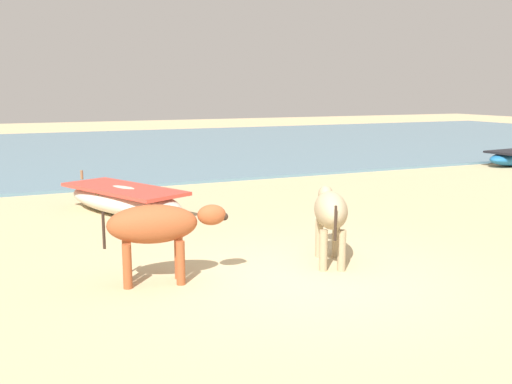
# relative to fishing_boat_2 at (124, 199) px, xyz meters

# --- Properties ---
(ground) EXTENTS (80.00, 80.00, 0.00)m
(ground) POSITION_rel_fishing_boat_2_xyz_m (1.42, -5.11, -0.30)
(ground) COLOR tan
(sea_water) EXTENTS (60.00, 20.00, 0.08)m
(sea_water) POSITION_rel_fishing_boat_2_xyz_m (1.42, 12.97, -0.26)
(sea_water) COLOR slate
(sea_water) RESTS_ON ground
(fishing_boat_2) EXTENTS (2.39, 3.46, 0.75)m
(fishing_boat_2) POSITION_rel_fishing_boat_2_xyz_m (0.00, 0.00, 0.00)
(fishing_boat_2) COLOR beige
(fishing_boat_2) RESTS_ON ground
(cow_adult_rust) EXTENTS (1.60, 0.68, 1.05)m
(cow_adult_rust) POSITION_rel_fishing_boat_2_xyz_m (-0.48, -4.51, 0.45)
(cow_adult_rust) COLOR #9E4C28
(cow_adult_rust) RESTS_ON ground
(cow_second_adult_dun) EXTENTS (0.98, 1.55, 1.05)m
(cow_second_adult_dun) POSITION_rel_fishing_boat_2_xyz_m (2.04, -4.64, 0.46)
(cow_second_adult_dun) COLOR tan
(cow_second_adult_dun) RESTS_ON ground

